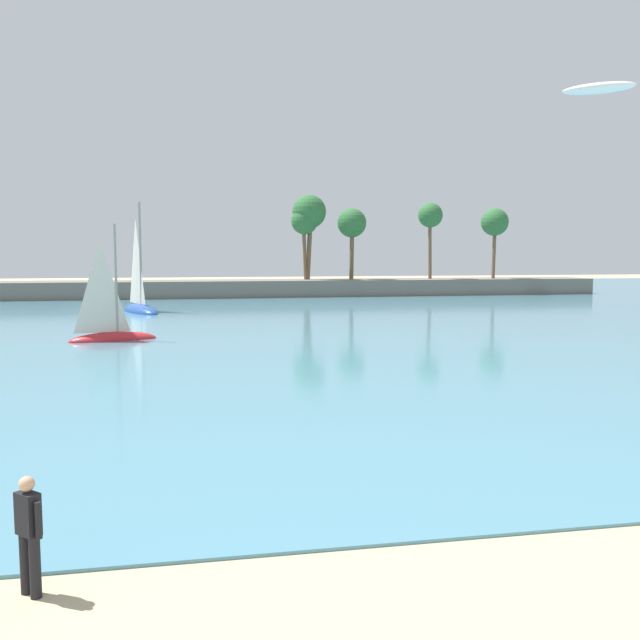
% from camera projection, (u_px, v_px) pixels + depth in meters
% --- Properties ---
extents(sea, '(220.00, 101.77, 0.06)m').
position_uv_depth(sea, '(199.00, 305.00, 59.90)').
color(sea, teal).
rests_on(sea, ground).
extents(palm_headland, '(87.98, 6.01, 12.38)m').
position_uv_depth(palm_headland, '(200.00, 273.00, 70.33)').
color(palm_headland, slate).
rests_on(palm_headland, ground).
extents(person_at_waterline, '(0.42, 0.41, 1.67)m').
position_uv_depth(person_at_waterline, '(29.00, 532.00, 9.02)').
color(person_at_waterline, black).
rests_on(person_at_waterline, ground).
extents(sailboat_near_shore, '(4.07, 6.55, 9.13)m').
position_uv_depth(sailboat_near_shore, '(140.00, 301.00, 52.52)').
color(sailboat_near_shore, '#234793').
rests_on(sailboat_near_shore, sea).
extents(sailboat_mid_bay, '(4.72, 2.51, 6.56)m').
position_uv_depth(sailboat_mid_bay, '(111.00, 329.00, 35.29)').
color(sailboat_mid_bay, red).
rests_on(sailboat_mid_bay, sea).
extents(kite_aloft_low_near_shore, '(2.77, 2.44, 0.43)m').
position_uv_depth(kite_aloft_low_near_shore, '(599.00, 88.00, 26.48)').
color(kite_aloft_low_near_shore, white).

